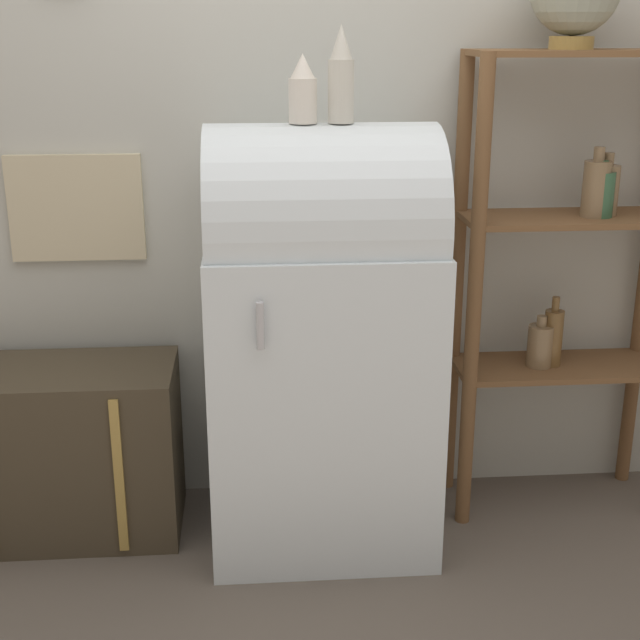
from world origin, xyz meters
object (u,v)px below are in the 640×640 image
Objects in this scene: vase_left at (303,91)px; refrigerator at (321,334)px; suitcase_trunk at (64,450)px; vase_center at (341,78)px.

refrigerator is at bearing 12.76° from vase_left.
refrigerator is 0.97m from suitcase_trunk.
vase_center is at bearing -13.65° from refrigerator.
vase_center is at bearing -5.32° from suitcase_trunk.
vase_center is (0.06, -0.01, 0.80)m from refrigerator.
suitcase_trunk is at bearing 174.05° from vase_left.
refrigerator is 1.81× the size of suitcase_trunk.
vase_center reaches higher than refrigerator.
suitcase_trunk is 1.44m from vase_left.
refrigerator reaches higher than suitcase_trunk.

